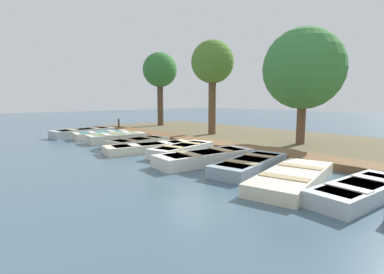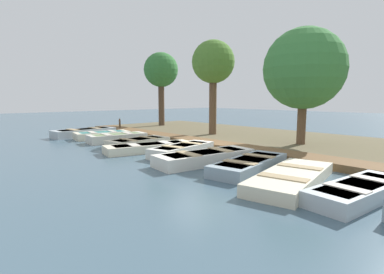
% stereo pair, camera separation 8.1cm
% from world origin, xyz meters
% --- Properties ---
extents(ground_plane, '(80.00, 80.00, 0.00)m').
position_xyz_m(ground_plane, '(0.00, 0.00, 0.00)').
color(ground_plane, '#425B6B').
extents(shore_bank, '(8.00, 24.00, 0.12)m').
position_xyz_m(shore_bank, '(-5.00, 0.00, 0.06)').
color(shore_bank, brown).
rests_on(shore_bank, ground_plane).
extents(dock_walkway, '(1.16, 21.49, 0.23)m').
position_xyz_m(dock_walkway, '(-1.23, 0.00, 0.12)').
color(dock_walkway, brown).
rests_on(dock_walkway, ground_plane).
extents(rowboat_0, '(3.51, 1.43, 0.44)m').
position_xyz_m(rowboat_0, '(1.50, -7.77, 0.22)').
color(rowboat_0, '#B2BCC1').
rests_on(rowboat_0, ground_plane).
extents(rowboat_1, '(2.91, 1.64, 0.38)m').
position_xyz_m(rowboat_1, '(1.18, -6.19, 0.19)').
color(rowboat_1, beige).
rests_on(rowboat_1, ground_plane).
extents(rowboat_2, '(2.87, 1.39, 0.42)m').
position_xyz_m(rowboat_2, '(1.20, -4.50, 0.21)').
color(rowboat_2, beige).
rests_on(rowboat_2, ground_plane).
extents(rowboat_3, '(2.86, 1.38, 0.33)m').
position_xyz_m(rowboat_3, '(0.98, -2.91, 0.16)').
color(rowboat_3, beige).
rests_on(rowboat_3, ground_plane).
extents(rowboat_4, '(3.67, 1.75, 0.34)m').
position_xyz_m(rowboat_4, '(1.49, -1.26, 0.17)').
color(rowboat_4, beige).
rests_on(rowboat_4, ground_plane).
extents(rowboat_5, '(3.07, 1.55, 0.40)m').
position_xyz_m(rowboat_5, '(0.98, 0.19, 0.20)').
color(rowboat_5, silver).
rests_on(rowboat_5, ground_plane).
extents(rowboat_6, '(3.56, 1.53, 0.41)m').
position_xyz_m(rowboat_6, '(1.38, 1.83, 0.20)').
color(rowboat_6, silver).
rests_on(rowboat_6, ground_plane).
extents(rowboat_7, '(3.32, 1.64, 0.36)m').
position_xyz_m(rowboat_7, '(1.06, 3.39, 0.18)').
color(rowboat_7, '#8C9EA8').
rests_on(rowboat_7, ground_plane).
extents(rowboat_8, '(3.70, 1.97, 0.33)m').
position_xyz_m(rowboat_8, '(1.44, 4.97, 0.16)').
color(rowboat_8, beige).
rests_on(rowboat_8, ground_plane).
extents(rowboat_9, '(3.03, 1.24, 0.36)m').
position_xyz_m(rowboat_9, '(1.39, 6.52, 0.18)').
color(rowboat_9, '#B2BCC1').
rests_on(rowboat_9, ground_plane).
extents(mooring_post_near, '(0.11, 0.11, 0.81)m').
position_xyz_m(mooring_post_near, '(-1.32, -8.90, 0.41)').
color(mooring_post_near, brown).
rests_on(mooring_post_near, ground_plane).
extents(park_tree_far_left, '(2.49, 2.49, 5.42)m').
position_xyz_m(park_tree_far_left, '(-4.97, -9.29, 4.08)').
color(park_tree_far_left, '#4C3828').
rests_on(park_tree_far_left, ground_plane).
extents(park_tree_left, '(2.34, 2.34, 5.27)m').
position_xyz_m(park_tree_left, '(-3.86, -2.93, 3.99)').
color(park_tree_left, brown).
rests_on(park_tree_left, ground_plane).
extents(park_tree_center, '(3.45, 3.45, 5.10)m').
position_xyz_m(park_tree_center, '(-4.11, 2.22, 3.36)').
color(park_tree_center, brown).
rests_on(park_tree_center, ground_plane).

